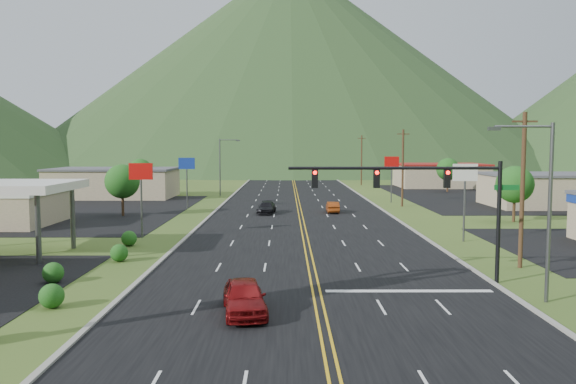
{
  "coord_description": "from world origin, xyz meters",
  "views": [
    {
      "loc": [
        -1.62,
        -17.69,
        7.84
      ],
      "look_at": [
        -1.49,
        23.09,
        4.5
      ],
      "focal_mm": 35.0,
      "sensor_mm": 36.0,
      "label": 1
    }
  ],
  "objects_px": {
    "car_dark_mid": "(266,208)",
    "streetlight_east": "(544,200)",
    "traffic_signal": "(429,190)",
    "car_red_far": "(333,207)",
    "streetlight_west": "(222,163)",
    "car_red_near": "(244,298)"
  },
  "relations": [
    {
      "from": "streetlight_west",
      "to": "streetlight_east",
      "type": "bearing_deg",
      "value": -69.14
    },
    {
      "from": "streetlight_east",
      "to": "streetlight_west",
      "type": "xyz_separation_m",
      "value": [
        -22.86,
        60.0,
        0.0
      ]
    },
    {
      "from": "car_dark_mid",
      "to": "streetlight_east",
      "type": "bearing_deg",
      "value": -62.02
    },
    {
      "from": "traffic_signal",
      "to": "streetlight_east",
      "type": "bearing_deg",
      "value": -40.39
    },
    {
      "from": "streetlight_east",
      "to": "car_red_near",
      "type": "xyz_separation_m",
      "value": [
        -14.75,
        -2.07,
        -4.38
      ]
    },
    {
      "from": "car_dark_mid",
      "to": "car_red_near",
      "type": "bearing_deg",
      "value": -83.69
    },
    {
      "from": "traffic_signal",
      "to": "streetlight_west",
      "type": "relative_size",
      "value": 1.46
    },
    {
      "from": "streetlight_east",
      "to": "traffic_signal",
      "type": "bearing_deg",
      "value": 139.61
    },
    {
      "from": "car_dark_mid",
      "to": "car_red_far",
      "type": "height_order",
      "value": "car_dark_mid"
    },
    {
      "from": "traffic_signal",
      "to": "car_red_near",
      "type": "height_order",
      "value": "traffic_signal"
    },
    {
      "from": "streetlight_east",
      "to": "car_red_near",
      "type": "relative_size",
      "value": 1.91
    },
    {
      "from": "car_red_near",
      "to": "car_red_far",
      "type": "bearing_deg",
      "value": 71.09
    },
    {
      "from": "car_dark_mid",
      "to": "traffic_signal",
      "type": "bearing_deg",
      "value": -66.72
    },
    {
      "from": "streetlight_east",
      "to": "streetlight_west",
      "type": "bearing_deg",
      "value": 110.86
    },
    {
      "from": "traffic_signal",
      "to": "car_red_near",
      "type": "relative_size",
      "value": 2.78
    },
    {
      "from": "streetlight_west",
      "to": "car_red_near",
      "type": "xyz_separation_m",
      "value": [
        8.11,
        -62.07,
        -4.38
      ]
    },
    {
      "from": "traffic_signal",
      "to": "car_red_far",
      "type": "height_order",
      "value": "traffic_signal"
    },
    {
      "from": "traffic_signal",
      "to": "car_dark_mid",
      "type": "bearing_deg",
      "value": 107.48
    },
    {
      "from": "car_red_near",
      "to": "car_dark_mid",
      "type": "bearing_deg",
      "value": 82.1
    },
    {
      "from": "streetlight_west",
      "to": "car_dark_mid",
      "type": "bearing_deg",
      "value": -71.34
    },
    {
      "from": "traffic_signal",
      "to": "car_red_far",
      "type": "bearing_deg",
      "value": 94.4
    },
    {
      "from": "car_red_near",
      "to": "car_red_far",
      "type": "height_order",
      "value": "car_red_near"
    }
  ]
}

